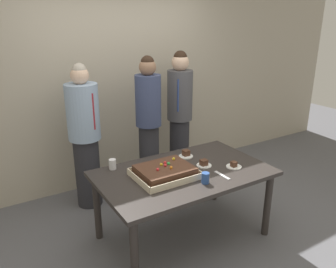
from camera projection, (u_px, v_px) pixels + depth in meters
The scene contains 13 objects.
ground_plane at pixel (183, 235), 3.44m from camera, with size 12.00×12.00×0.00m, color #5B5B60.
interior_back_panel at pixel (114, 69), 4.24m from camera, with size 8.00×0.12×3.00m, color #B2A893.
party_table at pixel (184, 179), 3.23m from camera, with size 1.64×1.00×0.72m.
sheet_cake at pixel (165, 172), 3.09m from camera, with size 0.56×0.45×0.12m.
plated_slice_near_left at pixel (186, 154), 3.54m from camera, with size 0.15×0.15×0.07m.
plated_slice_near_right at pixel (234, 166), 3.29m from camera, with size 0.15×0.15×0.06m.
plated_slice_far_left at pixel (204, 164), 3.32m from camera, with size 0.15×0.15×0.07m.
drink_cup_nearest at pixel (205, 178), 2.96m from camera, with size 0.07×0.07×0.10m, color #2D5199.
drink_cup_middle at pixel (113, 164), 3.24m from camera, with size 0.07×0.07×0.10m, color white.
cake_server_utensil at pixel (222, 175), 3.12m from camera, with size 0.03×0.20×0.01m, color silver.
person_serving_front at pixel (85, 136), 3.76m from camera, with size 0.36×0.36×1.67m.
person_green_shirt_behind at pixel (149, 125), 3.98m from camera, with size 0.30×0.30×1.72m.
person_striped_tie_right at pixel (180, 115), 4.39m from camera, with size 0.33×0.33×1.73m.
Camera 1 is at (-1.64, -2.41, 2.12)m, focal length 35.85 mm.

